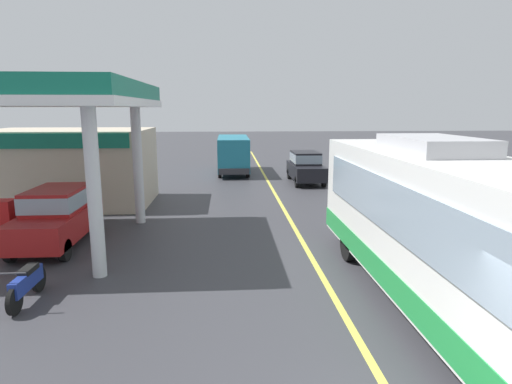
{
  "coord_description": "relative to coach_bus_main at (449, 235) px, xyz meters",
  "views": [
    {
      "loc": [
        -2.43,
        -3.81,
        4.29
      ],
      "look_at": [
        -1.5,
        10.0,
        1.6
      ],
      "focal_mm": 30.03,
      "sensor_mm": 36.0,
      "label": 1
    }
  ],
  "objects": [
    {
      "name": "coach_bus_main",
      "position": [
        0.0,
        0.0,
        0.0
      ],
      "size": [
        2.6,
        11.04,
        3.69
      ],
      "color": "white",
      "rests_on": "ground"
    },
    {
      "name": "minibus_opposing_lane",
      "position": [
        -4.18,
        20.68,
        -0.25
      ],
      "size": [
        2.04,
        6.13,
        2.44
      ],
      "color": "teal",
      "rests_on": "ground"
    },
    {
      "name": "gas_station_roadside",
      "position": [
        -11.64,
        9.45,
        0.91
      ],
      "size": [
        9.1,
        11.95,
        5.1
      ],
      "color": "#147259",
      "rests_on": "ground"
    },
    {
      "name": "car_trailing_behind_bus",
      "position": [
        0.02,
        16.53,
        -0.71
      ],
      "size": [
        1.7,
        4.2,
        1.82
      ],
      "color": "black",
      "rests_on": "ground"
    },
    {
      "name": "car_at_pump",
      "position": [
        -10.01,
        5.38,
        -0.71
      ],
      "size": [
        1.7,
        4.2,
        1.82
      ],
      "color": "maroon",
      "rests_on": "ground"
    },
    {
      "name": "ground",
      "position": [
        -2.15,
        15.55,
        -1.72
      ],
      "size": [
        120.0,
        120.0,
        0.0
      ],
      "primitive_type": "plane",
      "color": "#38383D"
    },
    {
      "name": "pedestrian_by_shop",
      "position": [
        -10.04,
        6.44,
        -0.79
      ],
      "size": [
        0.55,
        0.22,
        1.66
      ],
      "color": "#33333F",
      "rests_on": "ground"
    },
    {
      "name": "lane_divider_stripe",
      "position": [
        -2.15,
        10.55,
        -1.72
      ],
      "size": [
        0.16,
        50.0,
        0.01
      ],
      "primitive_type": "cube",
      "color": "#D8CC4C",
      "rests_on": "ground"
    },
    {
      "name": "motorcycle_parked_forecourt",
      "position": [
        -9.11,
        1.11,
        -1.28
      ],
      "size": [
        0.55,
        1.8,
        0.92
      ],
      "color": "black",
      "rests_on": "ground"
    },
    {
      "name": "pedestrian_near_pump",
      "position": [
        -10.73,
        4.92,
        -0.79
      ],
      "size": [
        0.55,
        0.22,
        1.66
      ],
      "color": "#33333F",
      "rests_on": "ground"
    }
  ]
}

